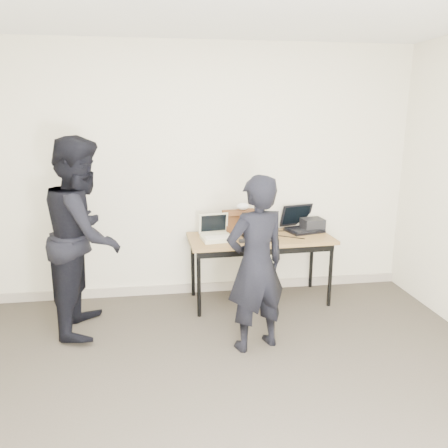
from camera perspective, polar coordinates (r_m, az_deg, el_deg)
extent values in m
cube|color=#3F382F|center=(3.16, 2.60, -25.03)|extent=(4.50, 4.50, 0.05)
cube|color=beige|center=(4.74, -2.37, 6.62)|extent=(4.50, 0.05, 2.70)
cube|color=brown|center=(4.61, 4.76, -1.88)|extent=(1.52, 0.71, 0.03)
cylinder|color=black|center=(4.35, -3.31, -7.85)|extent=(0.04, 0.04, 0.68)
cylinder|color=black|center=(4.71, 13.71, -6.51)|extent=(0.04, 0.04, 0.68)
cylinder|color=black|center=(4.84, -4.09, -5.53)|extent=(0.04, 0.04, 0.68)
cylinder|color=black|center=(5.17, 11.35, -4.50)|extent=(0.04, 0.04, 0.68)
cube|color=black|center=(4.36, 5.72, -3.62)|extent=(1.40, 0.07, 0.06)
cube|color=beige|center=(4.47, -0.90, -1.88)|extent=(0.34, 0.30, 0.04)
cube|color=silver|center=(4.43, -0.79, -1.72)|extent=(0.27, 0.18, 0.01)
cube|color=beige|center=(4.57, -1.39, 0.12)|extent=(0.31, 0.09, 0.22)
cube|color=black|center=(4.56, -1.37, 0.11)|extent=(0.27, 0.07, 0.18)
cube|color=beige|center=(4.58, -1.32, -1.23)|extent=(0.28, 0.06, 0.02)
cube|color=black|center=(4.51, 4.72, -1.85)|extent=(0.34, 0.27, 0.02)
cube|color=black|center=(4.48, 4.83, -1.78)|extent=(0.28, 0.15, 0.01)
cube|color=black|center=(4.63, 4.24, 0.20)|extent=(0.34, 0.09, 0.24)
cube|color=#26333F|center=(4.62, 4.27, 0.21)|extent=(0.29, 0.07, 0.19)
cube|color=black|center=(4.63, 4.32, -1.30)|extent=(0.30, 0.03, 0.02)
cube|color=black|center=(4.86, 10.44, -0.84)|extent=(0.43, 0.36, 0.02)
cube|color=black|center=(4.83, 10.66, -0.75)|extent=(0.33, 0.22, 0.01)
cube|color=black|center=(4.97, 9.41, 1.16)|extent=(0.39, 0.19, 0.25)
cube|color=black|center=(4.97, 9.46, 1.17)|extent=(0.33, 0.15, 0.20)
cube|color=black|center=(4.97, 9.60, -0.33)|extent=(0.33, 0.10, 0.02)
cube|color=#563016|center=(4.74, 2.09, 0.35)|extent=(0.38, 0.22, 0.24)
cube|color=#563016|center=(4.67, 2.34, 1.38)|extent=(0.37, 0.13, 0.07)
cube|color=#563016|center=(4.80, 3.89, 0.26)|extent=(0.03, 0.10, 0.02)
ellipsoid|color=white|center=(4.71, 2.47, 2.30)|extent=(0.13, 0.10, 0.08)
cube|color=black|center=(4.93, 11.48, -0.05)|extent=(0.25, 0.22, 0.13)
cube|color=black|center=(4.39, 2.49, -2.24)|extent=(0.08, 0.05, 0.03)
cube|color=silver|center=(4.48, 4.93, -2.06)|extent=(0.19, 0.18, 0.01)
cube|color=black|center=(4.62, 8.51, -1.68)|extent=(0.28, 0.19, 0.01)
cube|color=black|center=(4.57, -0.53, -1.69)|extent=(0.23, 0.25, 0.01)
cube|color=black|center=(4.82, 6.59, -0.93)|extent=(0.25, 0.02, 0.01)
imported|color=black|center=(3.66, 4.21, -5.31)|extent=(0.64, 0.52, 1.51)
imported|color=black|center=(4.18, -17.81, -1.44)|extent=(0.72, 0.90, 1.80)
cube|color=#A49988|center=(5.05, -2.17, -8.24)|extent=(4.50, 0.03, 0.10)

